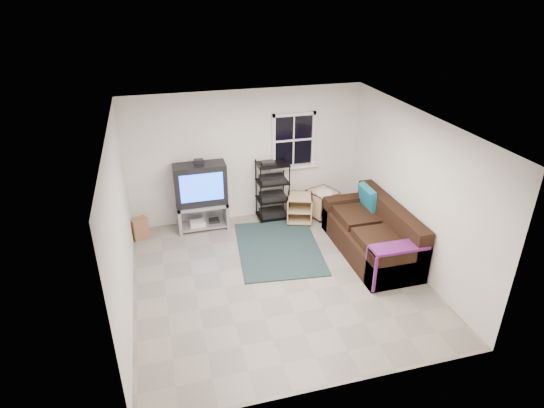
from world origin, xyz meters
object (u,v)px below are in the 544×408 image
object	(u,v)px
tv_unit	(201,191)
side_table_left	(300,207)
sofa	(373,235)
av_rack	(272,194)
side_table_right	(321,201)

from	to	relation	value
tv_unit	side_table_left	size ratio (longest dim) A/B	2.33
side_table_left	sofa	world-z (taller)	sofa
tv_unit	side_table_left	distance (m)	1.98
sofa	tv_unit	bearing A→B (deg)	148.33
av_rack	sofa	bearing A→B (deg)	-51.81
side_table_left	av_rack	bearing A→B (deg)	152.12
side_table_left	sofa	size ratio (longest dim) A/B	0.28
av_rack	side_table_left	world-z (taller)	av_rack
side_table_right	tv_unit	bearing A→B (deg)	176.75
side_table_right	sofa	bearing A→B (deg)	-76.60
tv_unit	av_rack	bearing A→B (deg)	0.85
av_rack	sofa	xyz separation A→B (m)	(1.37, -1.74, -0.18)
side_table_right	sofa	distance (m)	1.63
av_rack	sofa	distance (m)	2.22
side_table_right	sofa	xyz separation A→B (m)	(0.38, -1.58, 0.03)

